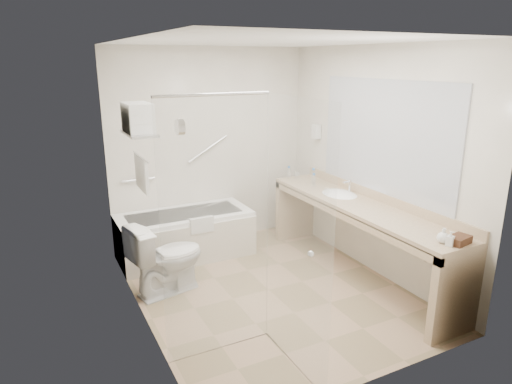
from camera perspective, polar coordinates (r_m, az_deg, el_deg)
name	(u,v)px	position (r m, az deg, el deg)	size (l,w,h in m)	color
floor	(269,290)	(4.93, 1.61, -12.11)	(3.20, 3.20, 0.00)	tan
ceiling	(271,41)	(4.35, 1.88, 18.31)	(2.60, 3.20, 0.10)	white
wall_back	(210,148)	(5.90, -5.74, 5.49)	(2.60, 0.10, 2.50)	silver
wall_front	(382,226)	(3.23, 15.47, -4.16)	(2.60, 0.10, 2.50)	silver
wall_left	(137,192)	(4.04, -14.68, 0.01)	(0.10, 3.20, 2.50)	silver
wall_right	(373,162)	(5.21, 14.42, 3.63)	(0.10, 3.20, 2.50)	silver
bathtub	(185,235)	(5.68, -8.85, -5.30)	(1.60, 0.73, 0.59)	white
grab_bar_short	(138,180)	(5.66, -14.50, 1.48)	(0.03, 0.03, 0.40)	silver
grab_bar_long	(208,149)	(5.85, -6.06, 5.38)	(0.03, 0.03, 0.60)	silver
shower_enclosure	(255,234)	(3.47, -0.15, -5.33)	(0.96, 0.91, 2.11)	silver
towel_shelf	(138,127)	(4.30, -14.50, 7.86)	(0.24, 0.55, 0.81)	silver
vanity_counter	(359,222)	(5.09, 12.70, -3.69)	(0.55, 2.70, 0.95)	#CBAD87
sink	(339,196)	(5.35, 10.37, -0.56)	(0.40, 0.52, 0.14)	white
faucet	(350,186)	(5.41, 11.66, 0.76)	(0.03, 0.03, 0.14)	silver
mirror	(384,137)	(5.04, 15.69, 6.60)	(0.02, 2.00, 1.20)	#A9ADB5
hairdryer_unit	(316,132)	(5.96, 7.55, 7.49)	(0.08, 0.10, 0.18)	silver
toilet	(167,258)	(4.83, -11.05, -8.08)	(0.43, 0.77, 0.76)	white
amenity_basket	(459,240)	(4.22, 24.04, -5.48)	(0.20, 0.13, 0.07)	#4B2C1A
soap_bottle_a	(450,242)	(4.14, 23.06, -5.83)	(0.06, 0.13, 0.06)	silver
soap_bottle_b	(443,237)	(4.18, 22.34, -5.23)	(0.10, 0.13, 0.10)	silver
water_bottle_left	(314,181)	(5.54, 7.22, 1.36)	(0.06, 0.06, 0.18)	silver
water_bottle_mid	(313,176)	(5.73, 7.16, 1.94)	(0.06, 0.06, 0.20)	silver
water_bottle_right	(289,173)	(5.91, 4.12, 2.35)	(0.05, 0.05, 0.17)	silver
drinking_glass_near	(297,175)	(5.98, 5.13, 2.15)	(0.07, 0.07, 0.09)	silver
drinking_glass_far	(326,192)	(5.27, 8.78, 0.04)	(0.06, 0.06, 0.08)	silver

